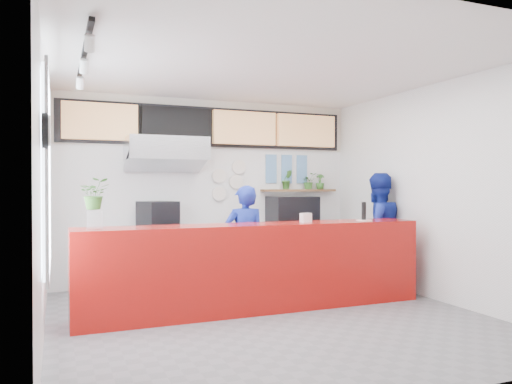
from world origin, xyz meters
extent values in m
plane|color=slate|center=(0.00, 0.00, 0.00)|extent=(5.00, 5.00, 0.00)
plane|color=silver|center=(0.00, 0.00, 3.00)|extent=(5.00, 5.00, 0.00)
plane|color=white|center=(0.00, 2.50, 1.50)|extent=(5.00, 0.00, 5.00)
plane|color=white|center=(-2.50, 0.00, 1.50)|extent=(0.00, 5.00, 5.00)
plane|color=white|center=(2.50, 0.00, 1.50)|extent=(0.00, 5.00, 5.00)
cube|color=#9F0F0B|center=(0.00, 0.40, 0.55)|extent=(4.50, 0.60, 1.10)
cube|color=beige|center=(0.00, 2.49, 2.60)|extent=(5.00, 0.02, 0.80)
cube|color=#B2B5BA|center=(-0.80, 2.20, 0.45)|extent=(1.80, 0.60, 0.90)
cube|color=black|center=(-0.92, 2.20, 1.12)|extent=(0.63, 0.63, 0.44)
cube|color=#B2B5BA|center=(-0.80, 2.15, 2.15)|extent=(1.20, 0.70, 0.35)
cube|color=#B2B5BA|center=(-0.80, 2.15, 1.95)|extent=(1.20, 0.69, 0.31)
cube|color=#B2B5BA|center=(1.50, 2.20, 0.45)|extent=(1.80, 0.60, 0.90)
cube|color=black|center=(1.37, 2.20, 1.15)|extent=(0.78, 0.56, 0.50)
cube|color=#B0B3B8|center=(1.37, 2.20, 1.38)|extent=(0.62, 0.49, 0.05)
cube|color=brown|center=(1.60, 2.40, 1.50)|extent=(1.40, 0.18, 0.04)
cube|color=tan|center=(-1.75, 2.38, 2.55)|extent=(1.10, 0.10, 0.55)
cube|color=black|center=(-0.59, 2.38, 2.55)|extent=(1.10, 0.10, 0.55)
cube|color=tan|center=(0.57, 2.38, 2.55)|extent=(1.10, 0.10, 0.55)
cube|color=tan|center=(1.73, 2.38, 2.55)|extent=(1.10, 0.10, 0.55)
cube|color=black|center=(0.00, 2.46, 2.55)|extent=(4.80, 0.04, 0.65)
cube|color=silver|center=(-2.47, 0.30, 1.70)|extent=(0.04, 2.20, 1.90)
cube|color=#B2B5BA|center=(-2.45, 0.30, 1.70)|extent=(0.03, 2.30, 2.00)
cylinder|color=black|center=(-2.46, -0.90, 2.05)|extent=(0.05, 0.30, 0.30)
cylinder|color=white|center=(-2.43, -0.90, 2.05)|extent=(0.02, 0.26, 0.26)
cube|color=black|center=(-2.10, 0.00, 2.94)|extent=(0.05, 2.40, 0.04)
cylinder|color=silver|center=(0.15, 2.47, 1.75)|extent=(0.24, 0.03, 0.24)
cylinder|color=silver|center=(0.45, 2.47, 1.65)|extent=(0.24, 0.03, 0.24)
cylinder|color=silver|center=(0.15, 2.47, 1.45)|extent=(0.24, 0.03, 0.24)
cylinder|color=silver|center=(0.50, 2.47, 1.90)|extent=(0.24, 0.03, 0.24)
cube|color=#598CBF|center=(1.10, 2.48, 2.00)|extent=(0.20, 0.02, 0.25)
cube|color=#598CBF|center=(1.40, 2.48, 2.00)|extent=(0.20, 0.02, 0.25)
cube|color=#598CBF|center=(1.70, 2.48, 2.00)|extent=(0.20, 0.02, 0.25)
cube|color=#598CBF|center=(1.10, 2.48, 1.75)|extent=(0.20, 0.02, 0.25)
cube|color=#598CBF|center=(1.40, 2.48, 1.75)|extent=(0.20, 0.02, 0.25)
cube|color=#598CBF|center=(1.70, 2.48, 1.75)|extent=(0.20, 0.02, 0.25)
imported|color=navy|center=(0.05, 1.01, 0.79)|extent=(0.62, 0.44, 1.59)
imported|color=navy|center=(2.24, 0.98, 0.89)|extent=(0.87, 0.68, 1.78)
imported|color=#316423|center=(1.37, 2.40, 1.69)|extent=(0.20, 0.17, 0.34)
imported|color=#316423|center=(1.80, 2.40, 1.66)|extent=(0.27, 0.24, 0.29)
imported|color=#316423|center=(2.02, 2.40, 1.66)|extent=(0.19, 0.18, 0.27)
cylinder|color=silver|center=(-1.98, 0.34, 1.21)|extent=(0.20, 0.20, 0.21)
imported|color=#316423|center=(-1.98, 0.34, 1.50)|extent=(0.32, 0.28, 0.35)
cube|color=white|center=(0.68, 0.39, 1.16)|extent=(0.15, 0.11, 0.12)
cylinder|color=white|center=(1.54, 0.32, 1.11)|extent=(0.27, 0.27, 0.02)
cylinder|color=black|center=(1.54, 0.32, 1.24)|extent=(0.08, 0.08, 0.25)
camera|label=1|loc=(-2.38, -5.46, 1.59)|focal=35.00mm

